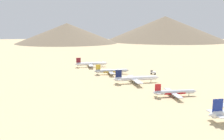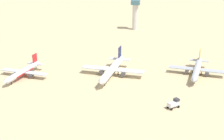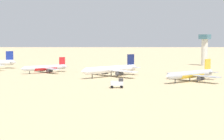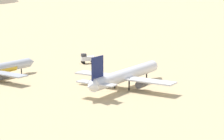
{
  "view_description": "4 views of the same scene",
  "coord_description": "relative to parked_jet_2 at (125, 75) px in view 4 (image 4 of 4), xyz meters",
  "views": [
    {
      "loc": [
        -79.06,
        -180.53,
        46.02
      ],
      "look_at": [
        -6.37,
        45.34,
        3.89
      ],
      "focal_mm": 38.02,
      "sensor_mm": 36.0,
      "label": 1
    },
    {
      "loc": [
        157.0,
        24.69,
        60.99
      ],
      "look_at": [
        7.03,
        0.5,
        5.91
      ],
      "focal_mm": 52.6,
      "sensor_mm": 36.0,
      "label": 2
    },
    {
      "loc": [
        141.18,
        120.29,
        19.56
      ],
      "look_at": [
        -3.13,
        -2.76,
        3.29
      ],
      "focal_mm": 55.41,
      "sensor_mm": 36.0,
      "label": 3
    },
    {
      "loc": [
        -122.77,
        -55.02,
        31.61
      ],
      "look_at": [
        -4.54,
        1.87,
        6.17
      ],
      "focal_mm": 73.25,
      "sensor_mm": 36.0,
      "label": 4
    }
  ],
  "objects": [
    {
      "name": "parked_jet_2",
      "position": [
        0.0,
        0.0,
        0.0
      ],
      "size": [
        40.7,
        33.18,
        11.74
      ],
      "color": "white",
      "rests_on": "ground"
    },
    {
      "name": "ground_plane",
      "position": [
        0.05,
        0.39,
        -3.95
      ],
      "size": [
        1800.0,
        1800.0,
        0.0
      ],
      "primitive_type": "plane",
      "color": "tan"
    },
    {
      "name": "service_truck",
      "position": [
        32.38,
        30.8,
        -1.87
      ],
      "size": [
        5.41,
        5.48,
        3.9
      ],
      "color": "silver",
      "rests_on": "ground"
    }
  ]
}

